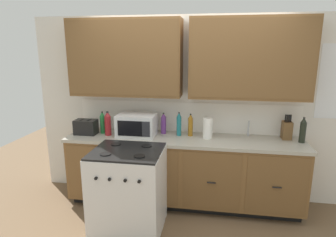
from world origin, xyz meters
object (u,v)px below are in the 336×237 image
at_px(stove_range, 128,190).
at_px(toaster, 86,127).
at_px(microwave, 137,125).
at_px(bottle_amber, 190,125).
at_px(knife_block, 287,130).
at_px(bottle_dark, 303,130).
at_px(bottle_green, 103,123).
at_px(bottle_teal, 179,124).
at_px(paper_towel_roll, 208,128).
at_px(bottle_violet, 164,123).
at_px(bottle_red, 108,124).

height_order(stove_range, toaster, toaster).
height_order(microwave, bottle_amber, bottle_amber).
xyz_separation_m(knife_block, bottle_amber, (-1.19, -0.06, 0.03)).
distance_m(knife_block, bottle_amber, 1.19).
xyz_separation_m(toaster, bottle_dark, (2.69, 0.08, 0.06)).
xyz_separation_m(bottle_green, bottle_amber, (1.15, 0.06, -0.00)).
relative_size(stove_range, bottle_teal, 3.08).
height_order(paper_towel_roll, bottle_violet, bottle_violet).
bearing_deg(knife_block, bottle_amber, -177.18).
xyz_separation_m(microwave, knife_block, (1.87, 0.15, -0.02)).
height_order(bottle_dark, bottle_teal, bottle_dark).
height_order(toaster, bottle_violet, bottle_violet).
distance_m(bottle_violet, bottle_green, 0.80).
relative_size(stove_range, bottle_red, 3.03).
bearing_deg(bottle_red, stove_range, -53.87).
bearing_deg(stove_range, bottle_green, 128.51).
relative_size(bottle_dark, bottle_green, 1.06).
xyz_separation_m(knife_block, paper_towel_roll, (-0.97, -0.12, 0.01)).
height_order(toaster, knife_block, knife_block).
distance_m(knife_block, bottle_red, 2.25).
bearing_deg(bottle_teal, bottle_amber, 3.98).
xyz_separation_m(bottle_violet, bottle_green, (-0.80, -0.11, 0.01)).
distance_m(microwave, toaster, 0.68).
bearing_deg(bottle_violet, bottle_dark, -3.68).
height_order(toaster, bottle_dark, bottle_dark).
xyz_separation_m(microwave, paper_towel_roll, (0.90, 0.03, -0.01)).
relative_size(toaster, bottle_amber, 0.97).
distance_m(stove_range, bottle_amber, 1.12).
bearing_deg(bottle_amber, bottle_green, -176.90).
height_order(microwave, bottle_dark, bottle_dark).
relative_size(toaster, bottle_green, 0.96).
relative_size(knife_block, bottle_amber, 1.07).
height_order(bottle_violet, bottle_red, bottle_red).
xyz_separation_m(bottle_dark, bottle_teal, (-1.48, 0.05, -0.00)).
relative_size(microwave, bottle_violet, 1.73).
bearing_deg(bottle_dark, bottle_teal, 178.04).
bearing_deg(knife_block, bottle_dark, -38.23).
bearing_deg(bottle_red, microwave, 7.15).
bearing_deg(bottle_green, stove_range, -51.49).
relative_size(bottle_dark, bottle_red, 0.99).
distance_m(toaster, paper_towel_roll, 1.58).
distance_m(stove_range, bottle_violet, 1.01).
bearing_deg(stove_range, microwave, 95.48).
distance_m(microwave, bottle_green, 0.47).
xyz_separation_m(microwave, bottle_red, (-0.37, -0.05, 0.01)).
bearing_deg(microwave, stove_range, -84.52).
bearing_deg(bottle_amber, bottle_violet, 172.32).
bearing_deg(bottle_red, bottle_teal, 8.24).
xyz_separation_m(stove_range, bottle_green, (-0.53, 0.67, 0.58)).
bearing_deg(knife_block, microwave, -175.31).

